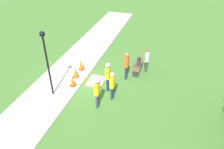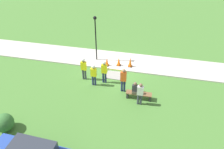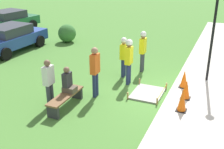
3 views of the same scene
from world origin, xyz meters
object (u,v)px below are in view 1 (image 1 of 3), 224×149
object	(u,v)px
worker_supervisor	(108,74)
worker_trainee	(97,90)
traffic_cone_sidewalk_edge	(73,81)
worker_assistant	(112,84)
park_bench	(138,66)
traffic_cone_far_patch	(76,72)
bystander_in_gray_shirt	(147,59)
bystander_in_orange_shirt	(126,64)
lamppost_near	(46,55)
person_seated_on_bench	(138,62)
traffic_cone_near_patch	(81,64)

from	to	relation	value
worker_supervisor	worker_trainee	distance (m)	1.57
traffic_cone_sidewalk_edge	worker_assistant	size ratio (longest dim) A/B	0.40
worker_supervisor	worker_trainee	size ratio (longest dim) A/B	1.02
park_bench	worker_assistant	world-z (taller)	worker_assistant
traffic_cone_far_patch	park_bench	size ratio (longest dim) A/B	0.41
worker_trainee	bystander_in_gray_shirt	world-z (taller)	worker_trainee
bystander_in_orange_shirt	lamppost_near	distance (m)	4.90
traffic_cone_sidewalk_edge	traffic_cone_far_patch	bearing A→B (deg)	-166.01
park_bench	traffic_cone_far_patch	bearing A→B (deg)	-60.28
person_seated_on_bench	traffic_cone_near_patch	bearing A→B (deg)	-77.06
person_seated_on_bench	worker_assistant	world-z (taller)	worker_assistant
traffic_cone_sidewalk_edge	worker_supervisor	size ratio (longest dim) A/B	0.37
traffic_cone_sidewalk_edge	bystander_in_orange_shirt	distance (m)	3.47
worker_trainee	bystander_in_orange_shirt	distance (m)	3.19
person_seated_on_bench	worker_supervisor	world-z (taller)	worker_supervisor
park_bench	lamppost_near	world-z (taller)	lamppost_near
traffic_cone_near_patch	traffic_cone_far_patch	world-z (taller)	traffic_cone_near_patch
bystander_in_gray_shirt	person_seated_on_bench	bearing A→B (deg)	-51.76
bystander_in_gray_shirt	worker_supervisor	bearing A→B (deg)	-32.92
traffic_cone_far_patch	worker_supervisor	world-z (taller)	worker_supervisor
bystander_in_gray_shirt	lamppost_near	world-z (taller)	lamppost_near
traffic_cone_near_patch	traffic_cone_sidewalk_edge	world-z (taller)	traffic_cone_near_patch
park_bench	bystander_in_orange_shirt	size ratio (longest dim) A/B	0.92
traffic_cone_near_patch	worker_supervisor	xyz separation A→B (m)	(1.55, 2.41, 0.62)
worker_supervisor	bystander_in_gray_shirt	xyz separation A→B (m)	(-2.79, 1.81, -0.18)
worker_supervisor	lamppost_near	distance (m)	3.55
person_seated_on_bench	worker_trainee	bearing A→B (deg)	-19.25
traffic_cone_far_patch	person_seated_on_bench	bearing A→B (deg)	115.89
worker_supervisor	worker_assistant	xyz separation A→B (m)	(0.66, 0.47, -0.10)
traffic_cone_far_patch	bystander_in_orange_shirt	xyz separation A→B (m)	(-0.91, 3.10, 0.62)
traffic_cone_far_patch	traffic_cone_sidewalk_edge	size ratio (longest dim) A/B	1.01
park_bench	worker_trainee	bearing A→B (deg)	-17.43
traffic_cone_near_patch	worker_supervisor	world-z (taller)	worker_supervisor
traffic_cone_near_patch	person_seated_on_bench	bearing A→B (deg)	102.94
traffic_cone_near_patch	park_bench	size ratio (longest dim) A/B	0.47
traffic_cone_near_patch	worker_supervisor	size ratio (longest dim) A/B	0.44
traffic_cone_far_patch	bystander_in_gray_shirt	bearing A→B (deg)	117.53
worker_assistant	lamppost_near	size ratio (longest dim) A/B	0.45
bystander_in_orange_shirt	bystander_in_gray_shirt	distance (m)	1.68
person_seated_on_bench	bystander_in_gray_shirt	bearing A→B (deg)	128.24
traffic_cone_far_patch	bystander_in_orange_shirt	world-z (taller)	bystander_in_orange_shirt
traffic_cone_sidewalk_edge	park_bench	distance (m)	4.55
bystander_in_gray_shirt	traffic_cone_near_patch	bearing A→B (deg)	-73.54
worker_trainee	bystander_in_gray_shirt	distance (m)	4.76
person_seated_on_bench	traffic_cone_sidewalk_edge	bearing A→B (deg)	-51.73
park_bench	lamppost_near	size ratio (longest dim) A/B	0.45
person_seated_on_bench	worker_supervisor	size ratio (longest dim) A/B	0.48
traffic_cone_near_patch	worker_assistant	bearing A→B (deg)	52.55
worker_supervisor	bystander_in_gray_shirt	size ratio (longest dim) A/B	1.11
traffic_cone_near_patch	lamppost_near	xyz separation A→B (m)	(2.96, -0.48, 2.11)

